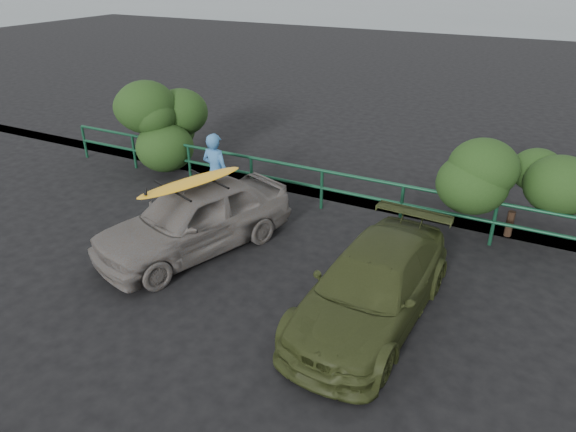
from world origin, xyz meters
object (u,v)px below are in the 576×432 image
at_px(guardrail, 285,182).
at_px(sedan, 194,218).
at_px(olive_vehicle, 372,286).
at_px(surfboard, 191,182).
at_px(man, 216,172).

xyz_separation_m(guardrail, sedan, (-0.56, -3.04, 0.21)).
bearing_deg(olive_vehicle, guardrail, 137.95).
bearing_deg(surfboard, olive_vehicle, 12.23).
bearing_deg(guardrail, sedan, -100.45).
bearing_deg(olive_vehicle, sedan, 175.99).
relative_size(guardrail, olive_vehicle, 3.24).
distance_m(sedan, surfboard, 0.81).
distance_m(olive_vehicle, man, 5.33).
bearing_deg(man, surfboard, 113.76).
distance_m(olive_vehicle, surfboard, 4.20).
distance_m(sedan, man, 1.98).
relative_size(olive_vehicle, man, 2.23).
bearing_deg(guardrail, man, -136.19).
xyz_separation_m(guardrail, olive_vehicle, (3.51, -3.58, 0.11)).
bearing_deg(surfboard, man, 130.58).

